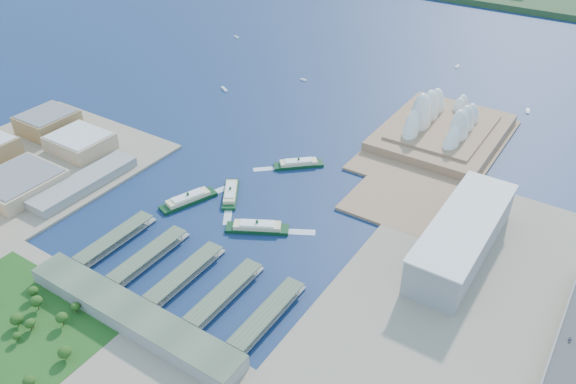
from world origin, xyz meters
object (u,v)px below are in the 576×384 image
Objects in this scene: ferry_b at (299,162)px; ferry_d at (257,225)px; ferry_c at (188,198)px; ferry_a at (230,192)px; car_c at (570,340)px; opera_house at (446,114)px; toaster_building at (462,237)px.

ferry_d reaches higher than ferry_b.
ferry_c reaches higher than ferry_d.
car_c reaches higher than ferry_a.
ferry_b is at bearing -15.23° from ferry_d.
ferry_c is 12.56× the size of car_c.
opera_house is 3.04× the size of ferry_c.
ferry_c is 1.01× the size of ferry_d.
opera_house is at bearing 114.23° from toaster_building.
opera_house reaches higher than car_c.
ferry_a is 42.91m from ferry_c.
ferry_c is 355.12m from car_c.
ferry_b is (-198.96, 49.98, -15.36)m from toaster_building.
toaster_building is 229.43m from ferry_a.
car_c reaches higher than ferry_d.
ferry_a is 328.32m from car_c.
ferry_d is at bearing -106.52° from opera_house.
ferry_a is (-135.90, -236.98, -26.98)m from opera_house.
opera_house is 1.16× the size of toaster_building.
toaster_building is 32.89× the size of car_c.
ferry_b is (26.94, 86.96, 0.12)m from ferry_a.
opera_house is at bearing 101.71° from ferry_b.
ferry_d is 270.78m from car_c.
opera_house is at bearing -101.32° from ferry_c.
toaster_building is 2.64× the size of ferry_d.
car_c is at bearing -33.00° from toaster_building.
ferry_b is at bearing 165.90° from toaster_building.
opera_house is 316.51m from ferry_c.
ferry_b is 121.94m from ferry_d.
ferry_a is at bearing -119.83° from opera_house.
car_c is (270.58, 2.77, 9.98)m from ferry_d.
ferry_a is 0.90× the size of ferry_d.
toaster_building is 2.62× the size of ferry_c.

